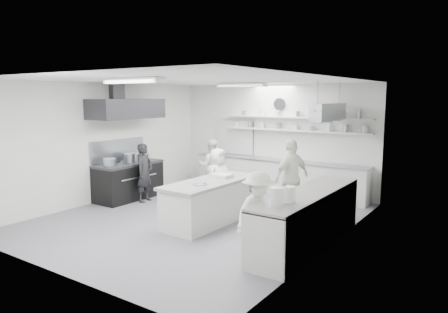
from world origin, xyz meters
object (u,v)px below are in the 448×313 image
Objects in this scene: prep_island at (211,203)px; cook_stove at (145,173)px; right_counter at (307,220)px; back_counter at (277,177)px; cook_back at (211,165)px; stove at (129,182)px.

prep_island is 1.56× the size of cook_stove.
back_counter is at bearing 124.65° from right_counter.
cook_back is (-1.66, -0.83, 0.28)m from back_counter.
back_counter is 3.26m from prep_island.
cook_stove is (-4.70, 0.64, 0.27)m from right_counter.
back_counter is 3.63m from cook_stove.
cook_stove is 2.04m from cook_back.
stove is 4.03m from back_counter.
cook_back reaches higher than back_counter.
right_counter is 1.43× the size of prep_island.
cook_back is at bearing -153.35° from back_counter.
cook_stove is at bearing 29.11° from cook_back.
back_counter reaches higher than stove.
back_counter is at bearing 92.57° from prep_island.
stove reaches higher than prep_island.
cook_back is (-4.01, 2.57, 0.27)m from right_counter.
cook_back is at bearing -29.35° from cook_stove.
right_counter is 2.24× the size of cook_back.
cook_back reaches higher than right_counter.
cook_back is at bearing 147.42° from right_counter.
right_counter is at bearing 106.08° from cook_back.
cook_back is at bearing 57.83° from stove.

